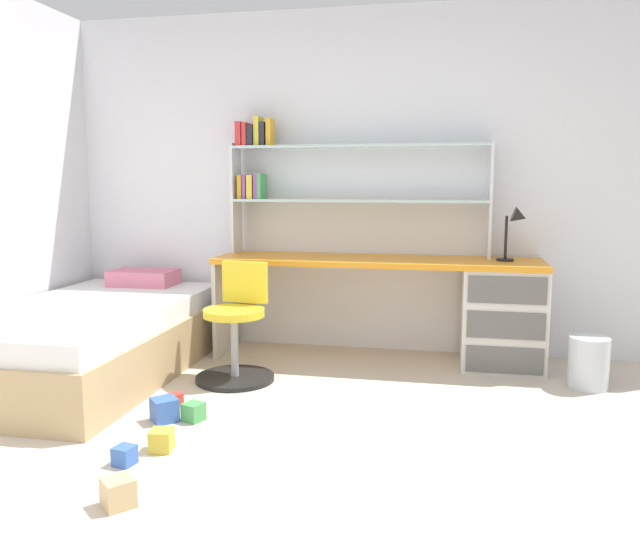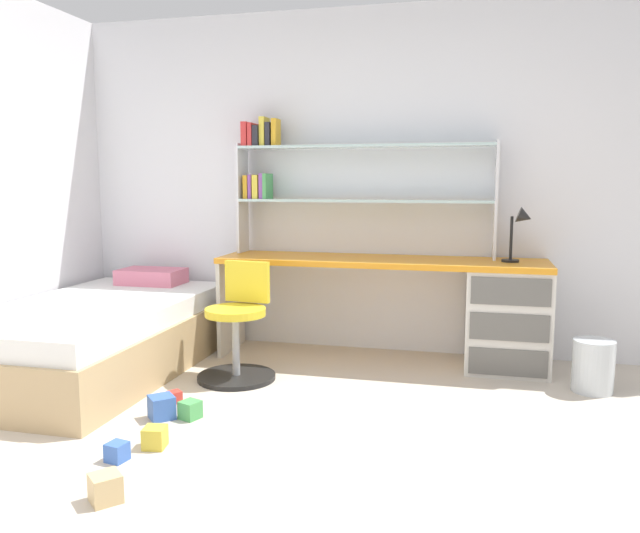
{
  "view_description": "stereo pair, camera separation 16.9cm",
  "coord_description": "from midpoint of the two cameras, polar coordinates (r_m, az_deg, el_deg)",
  "views": [
    {
      "loc": [
        0.54,
        -2.37,
        1.31
      ],
      "look_at": [
        -0.23,
        1.43,
        0.78
      ],
      "focal_mm": 35.09,
      "sensor_mm": 36.0,
      "label": 1
    },
    {
      "loc": [
        0.7,
        -2.33,
        1.31
      ],
      "look_at": [
        -0.23,
        1.43,
        0.78
      ],
      "focal_mm": 35.09,
      "sensor_mm": 36.0,
      "label": 2
    }
  ],
  "objects": [
    {
      "name": "toy_block_red_1",
      "position": [
        3.88,
        -14.29,
        -11.65
      ],
      "size": [
        0.1,
        0.1,
        0.07
      ],
      "primitive_type": "cube",
      "rotation": [
        0.0,
        0.0,
        0.89
      ],
      "color": "red",
      "rests_on": "ground_plane"
    },
    {
      "name": "bed_platform",
      "position": [
        4.58,
        -21.11,
        -6.18
      ],
      "size": [
        1.18,
        2.08,
        0.61
      ],
      "color": "tan",
      "rests_on": "ground_plane"
    },
    {
      "name": "toy_block_blue_5",
      "position": [
        3.64,
        -15.33,
        -12.49
      ],
      "size": [
        0.18,
        0.18,
        0.13
      ],
      "primitive_type": "cube",
      "rotation": [
        0.0,
        0.0,
        2.34
      ],
      "color": "#3860B7",
      "rests_on": "ground_plane"
    },
    {
      "name": "desk",
      "position": [
        4.56,
        12.19,
        -3.52
      ],
      "size": [
        2.36,
        0.56,
        0.76
      ],
      "color": "orange",
      "rests_on": "ground_plane"
    },
    {
      "name": "toy_block_blue_0",
      "position": [
        3.19,
        -18.92,
        -16.01
      ],
      "size": [
        0.1,
        0.1,
        0.09
      ],
      "primitive_type": "cube",
      "rotation": [
        0.0,
        0.0,
        1.38
      ],
      "color": "#3860B7",
      "rests_on": "ground_plane"
    },
    {
      "name": "swivel_chair",
      "position": [
        4.2,
        -8.79,
        -6.17
      ],
      "size": [
        0.52,
        0.52,
        0.77
      ],
      "color": "black",
      "rests_on": "ground_plane"
    },
    {
      "name": "toy_block_green_3",
      "position": [
        3.62,
        -12.82,
        -12.81
      ],
      "size": [
        0.13,
        0.13,
        0.1
      ],
      "primitive_type": "cube",
      "rotation": [
        0.0,
        0.0,
        1.21
      ],
      "color": "#479E51",
      "rests_on": "ground_plane"
    },
    {
      "name": "desk_lamp",
      "position": [
        4.5,
        16.42,
        3.63
      ],
      "size": [
        0.2,
        0.17,
        0.38
      ],
      "color": "black",
      "rests_on": "desk"
    },
    {
      "name": "room_shell",
      "position": [
        4.03,
        -16.06,
        7.36
      ],
      "size": [
        5.83,
        5.87,
        2.6
      ],
      "color": "silver",
      "rests_on": "ground_plane"
    },
    {
      "name": "toy_block_yellow_2",
      "position": [
        3.28,
        -15.75,
        -15.02
      ],
      "size": [
        0.12,
        0.12,
        0.11
      ],
      "primitive_type": "cube",
      "rotation": [
        0.0,
        0.0,
        0.16
      ],
      "color": "gold",
      "rests_on": "ground_plane"
    },
    {
      "name": "ground_plane",
      "position": [
        2.77,
        -3.2,
        -20.73
      ],
      "size": [
        5.83,
        5.87,
        0.02
      ],
      "primitive_type": "cube",
      "color": "beige"
    },
    {
      "name": "toy_block_natural_4",
      "position": [
        2.84,
        -19.66,
        -18.86
      ],
      "size": [
        0.17,
        0.17,
        0.12
      ],
      "primitive_type": "cube",
      "rotation": [
        0.0,
        0.0,
        2.42
      ],
      "color": "tan",
      "rests_on": "ground_plane"
    },
    {
      "name": "waste_bin",
      "position": [
        4.34,
        22.26,
        -8.11
      ],
      "size": [
        0.25,
        0.25,
        0.33
      ],
      "primitive_type": "cylinder",
      "color": "silver",
      "rests_on": "ground_plane"
    },
    {
      "name": "bookshelf_hutch",
      "position": [
        4.75,
        -0.76,
        8.55
      ],
      "size": [
        1.93,
        0.22,
        1.04
      ],
      "color": "silver",
      "rests_on": "desk"
    }
  ]
}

